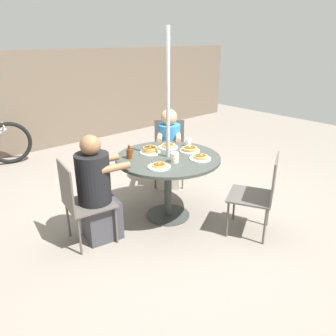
{
  "coord_description": "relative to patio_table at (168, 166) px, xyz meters",
  "views": [
    {
      "loc": [
        -2.33,
        -2.63,
        2.04
      ],
      "look_at": [
        0.0,
        0.0,
        0.63
      ],
      "focal_mm": 35.0,
      "sensor_mm": 36.0,
      "label": 1
    }
  ],
  "objects": [
    {
      "name": "syrup_bottle",
      "position": [
        -0.36,
        0.24,
        0.17
      ],
      "size": [
        0.09,
        0.06,
        0.15
      ],
      "color": "#602D0F",
      "rests_on": "patio_table"
    },
    {
      "name": "patio_chair_north",
      "position": [
        -1.04,
        0.17,
        -0.14
      ],
      "size": [
        0.52,
        0.52,
        0.91
      ],
      "rotation": [
        0.0,
        0.0,
        -1.73
      ],
      "color": "#514C47",
      "rests_on": "ground"
    },
    {
      "name": "ground_plane",
      "position": [
        0.0,
        0.0,
        -0.65
      ],
      "size": [
        12.0,
        12.0,
        0.0
      ],
      "primitive_type": "plane",
      "color": "gray"
    },
    {
      "name": "umbrella_pole",
      "position": [
        0.0,
        0.0,
        0.42
      ],
      "size": [
        0.04,
        0.04,
        2.15
      ],
      "primitive_type": "cylinder",
      "color": "#ADADB2",
      "rests_on": "ground"
    },
    {
      "name": "patio_table",
      "position": [
        0.0,
        0.0,
        0.0
      ],
      "size": [
        1.2,
        1.2,
        0.77
      ],
      "color": "#383D38",
      "rests_on": "ground"
    },
    {
      "name": "pancake_plate_b",
      "position": [
        0.32,
        -0.04,
        0.13
      ],
      "size": [
        0.24,
        0.24,
        0.06
      ],
      "color": "white",
      "rests_on": "patio_table"
    },
    {
      "name": "diner_south",
      "position": [
        0.59,
        0.64,
        -0.12
      ],
      "size": [
        0.54,
        0.55,
        1.13
      ],
      "rotation": [
        0.0,
        0.0,
        -3.88
      ],
      "color": "beige",
      "rests_on": "ground"
    },
    {
      "name": "patio_chair_south",
      "position": [
        0.71,
        0.78,
        -0.14
      ],
      "size": [
        0.65,
        0.65,
        0.91
      ],
      "rotation": [
        0.0,
        0.0,
        -3.88
      ],
      "color": "#514C47",
      "rests_on": "ground"
    },
    {
      "name": "coffee_cup",
      "position": [
        -0.07,
        -0.19,
        0.17
      ],
      "size": [
        0.09,
        0.09,
        0.11
      ],
      "color": "beige",
      "rests_on": "patio_table"
    },
    {
      "name": "back_fence",
      "position": [
        0.0,
        3.52,
        0.26
      ],
      "size": [
        10.0,
        0.06,
        1.83
      ],
      "primitive_type": "cube",
      "color": "brown",
      "rests_on": "ground"
    },
    {
      "name": "pancake_plate_e",
      "position": [
        0.21,
        0.23,
        0.13
      ],
      "size": [
        0.24,
        0.24,
        0.05
      ],
      "color": "white",
      "rests_on": "patio_table"
    },
    {
      "name": "diner_north",
      "position": [
        -0.86,
        0.14,
        -0.12
      ],
      "size": [
        0.54,
        0.41,
        1.16
      ],
      "rotation": [
        0.0,
        0.0,
        -1.73
      ],
      "color": "#3D3D42",
      "rests_on": "ground"
    },
    {
      "name": "patio_chair_east",
      "position": [
        0.48,
        -0.94,
        -0.14
      ],
      "size": [
        0.62,
        0.62,
        0.91
      ],
      "rotation": [
        0.0,
        0.0,
        0.48
      ],
      "color": "#514C47",
      "rests_on": "ground"
    },
    {
      "name": "pancake_plate_a",
      "position": [
        -0.07,
        0.24,
        0.14
      ],
      "size": [
        0.24,
        0.24,
        0.08
      ],
      "color": "white",
      "rests_on": "patio_table"
    },
    {
      "name": "pancake_plate_c",
      "position": [
        -0.29,
        -0.19,
        0.13
      ],
      "size": [
        0.24,
        0.24,
        0.05
      ],
      "color": "white",
      "rests_on": "patio_table"
    },
    {
      "name": "pancake_plate_d",
      "position": [
        0.21,
        -0.3,
        0.13
      ],
      "size": [
        0.24,
        0.24,
        0.06
      ],
      "color": "white",
      "rests_on": "patio_table"
    },
    {
      "name": "drinking_glass_a",
      "position": [
        0.44,
        0.11,
        0.16
      ],
      "size": [
        0.07,
        0.07,
        0.1
      ],
      "primitive_type": "cylinder",
      "color": "silver",
      "rests_on": "patio_table"
    }
  ]
}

